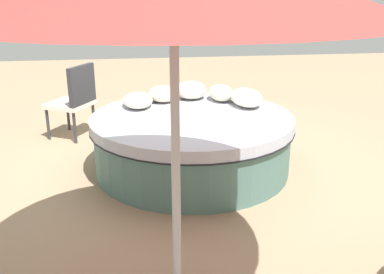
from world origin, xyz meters
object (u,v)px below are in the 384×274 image
object	(u,v)px
throw_pillow_1	(221,93)
patio_chair	(75,97)
throw_pillow_4	(138,100)
throw_pillow_3	(163,94)
throw_pillow_2	(191,90)
throw_pillow_0	(246,97)
round_bed	(192,142)

from	to	relation	value
throw_pillow_1	patio_chair	size ratio (longest dim) A/B	0.47
throw_pillow_1	throw_pillow_4	xyz separation A→B (m)	(0.15, -1.01, -0.02)
throw_pillow_3	throw_pillow_4	distance (m)	0.36
throw_pillow_2	throw_pillow_4	world-z (taller)	throw_pillow_2
throw_pillow_0	throw_pillow_2	world-z (taller)	throw_pillow_2
throw_pillow_0	throw_pillow_3	world-z (taller)	throw_pillow_0
throw_pillow_3	patio_chair	size ratio (longest dim) A/B	0.43
patio_chair	throw_pillow_3	bearing A→B (deg)	-90.63
throw_pillow_1	throw_pillow_3	distance (m)	0.71
throw_pillow_0	patio_chair	bearing A→B (deg)	-115.29
round_bed	throw_pillow_0	size ratio (longest dim) A/B	3.94
throw_pillow_0	throw_pillow_4	distance (m)	1.26
throw_pillow_1	throw_pillow_4	bearing A→B (deg)	-81.75
round_bed	throw_pillow_2	bearing A→B (deg)	172.80
throw_pillow_2	patio_chair	size ratio (longest dim) A/B	0.43
round_bed	throw_pillow_2	size ratio (longest dim) A/B	5.15
throw_pillow_3	throw_pillow_4	xyz separation A→B (m)	(0.20, -0.30, -0.02)
throw_pillow_3	throw_pillow_0	bearing A→B (deg)	70.03
throw_pillow_2	throw_pillow_0	bearing A→B (deg)	53.56
round_bed	throw_pillow_0	world-z (taller)	throw_pillow_0
throw_pillow_1	throw_pillow_3	size ratio (longest dim) A/B	1.09
round_bed	throw_pillow_4	bearing A→B (deg)	-128.53
patio_chair	throw_pillow_0	bearing A→B (deg)	-86.42
round_bed	throw_pillow_4	world-z (taller)	throw_pillow_4
throw_pillow_1	throw_pillow_2	size ratio (longest dim) A/B	1.08
throw_pillow_0	patio_chair	size ratio (longest dim) A/B	0.57
throw_pillow_0	throw_pillow_2	bearing A→B (deg)	-126.44
throw_pillow_4	throw_pillow_3	bearing A→B (deg)	123.17
round_bed	throw_pillow_4	xyz separation A→B (m)	(-0.45, -0.57, 0.38)
throw_pillow_1	throw_pillow_2	world-z (taller)	throw_pillow_2
throw_pillow_0	throw_pillow_4	world-z (taller)	throw_pillow_0
throw_pillow_1	throw_pillow_2	bearing A→B (deg)	-112.17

